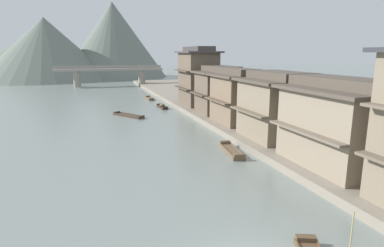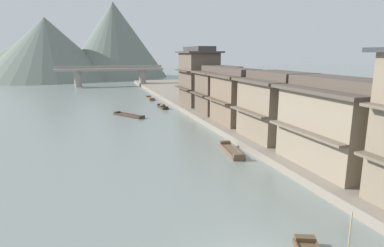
# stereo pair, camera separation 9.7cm
# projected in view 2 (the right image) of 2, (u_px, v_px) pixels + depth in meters

# --- Properties ---
(riverbank_right) EXTENTS (18.00, 110.00, 0.59)m
(riverbank_right) POSITION_uv_depth(u_px,v_px,m) (253.00, 112.00, 45.01)
(riverbank_right) COLOR gray
(riverbank_right) RESTS_ON ground
(boat_moored_nearest) EXTENTS (3.79, 4.97, 0.40)m
(boat_moored_nearest) POSITION_uv_depth(u_px,v_px,m) (129.00, 115.00, 43.35)
(boat_moored_nearest) COLOR #423328
(boat_moored_nearest) RESTS_ON ground
(boat_moored_second) EXTENTS (1.58, 4.40, 0.53)m
(boat_moored_second) POSITION_uv_depth(u_px,v_px,m) (231.00, 151.00, 27.41)
(boat_moored_second) COLOR brown
(boat_moored_second) RESTS_ON ground
(boat_moored_third) EXTENTS (1.11, 3.58, 0.67)m
(boat_moored_third) POSITION_uv_depth(u_px,v_px,m) (163.00, 106.00, 50.05)
(boat_moored_third) COLOR #33281E
(boat_moored_third) RESTS_ON ground
(boat_moored_far) EXTENTS (1.03, 3.92, 0.48)m
(boat_moored_far) POSITION_uv_depth(u_px,v_px,m) (150.00, 98.00, 59.35)
(boat_moored_far) COLOR brown
(boat_moored_far) RESTS_ON ground
(house_waterfront_second) EXTENTS (6.54, 8.24, 6.14)m
(house_waterfront_second) POSITION_uv_depth(u_px,v_px,m) (341.00, 123.00, 22.30)
(house_waterfront_second) COLOR gray
(house_waterfront_second) RESTS_ON riverbank_right
(house_waterfront_tall) EXTENTS (6.73, 6.85, 6.14)m
(house_waterfront_tall) POSITION_uv_depth(u_px,v_px,m) (278.00, 106.00, 29.70)
(house_waterfront_tall) COLOR #7F705B
(house_waterfront_tall) RESTS_ON riverbank_right
(house_waterfront_narrow) EXTENTS (5.20, 6.92, 6.14)m
(house_waterfront_narrow) POSITION_uv_depth(u_px,v_px,m) (236.00, 96.00, 36.32)
(house_waterfront_narrow) COLOR #75604C
(house_waterfront_narrow) RESTS_ON riverbank_right
(house_waterfront_far) EXTENTS (6.75, 5.99, 6.14)m
(house_waterfront_far) POSITION_uv_depth(u_px,v_px,m) (221.00, 90.00, 42.46)
(house_waterfront_far) COLOR brown
(house_waterfront_far) RESTS_ON riverbank_right
(house_waterfront_end) EXTENTS (5.62, 7.51, 8.74)m
(house_waterfront_end) POSITION_uv_depth(u_px,v_px,m) (198.00, 76.00, 48.93)
(house_waterfront_end) COLOR brown
(house_waterfront_end) RESTS_ON riverbank_right
(stone_bridge) EXTENTS (27.20, 2.40, 5.22)m
(stone_bridge) POSITION_uv_depth(u_px,v_px,m) (111.00, 73.00, 83.02)
(stone_bridge) COLOR gray
(stone_bridge) RESTS_ON ground
(hill_far_west) EXTENTS (41.44, 41.44, 19.50)m
(hill_far_west) POSITION_uv_depth(u_px,v_px,m) (47.00, 49.00, 102.70)
(hill_far_west) COLOR slate
(hill_far_west) RESTS_ON ground
(hill_far_centre) EXTENTS (61.86, 61.86, 17.79)m
(hill_far_centre) POSITION_uv_depth(u_px,v_px,m) (45.00, 52.00, 127.07)
(hill_far_centre) COLOR #5B6B5B
(hill_far_centre) RESTS_ON ground
(hill_far_east) EXTENTS (36.52, 36.52, 25.86)m
(hill_far_east) POSITION_uv_depth(u_px,v_px,m) (114.00, 40.00, 113.45)
(hill_far_east) COLOR slate
(hill_far_east) RESTS_ON ground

